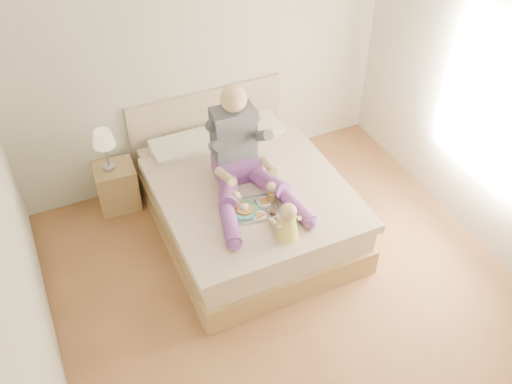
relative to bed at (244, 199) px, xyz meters
name	(u,v)px	position (x,y,z in m)	size (l,w,h in m)	color
room	(312,164)	(0.08, -1.08, 1.19)	(4.02, 4.22, 2.71)	brown
bed	(244,199)	(0.00, 0.00, 0.00)	(1.70, 2.18, 1.00)	olive
nightstand	(117,186)	(-1.09, 0.80, -0.07)	(0.43, 0.38, 0.49)	olive
lamp	(104,141)	(-1.12, 0.80, 0.52)	(0.22, 0.22, 0.45)	#AFB1B6
adult	(241,159)	(-0.06, -0.09, 0.58)	(0.82, 1.18, 0.97)	#66317C
tray	(254,207)	(-0.11, -0.47, 0.32)	(0.48, 0.40, 0.12)	#AFB1B6
baby	(287,223)	(0.01, -0.87, 0.44)	(0.24, 0.32, 0.36)	gold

